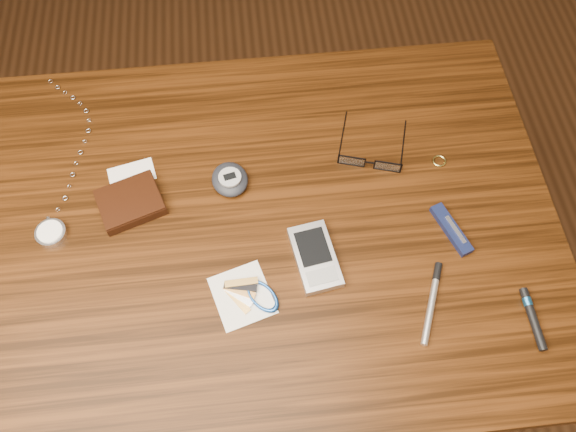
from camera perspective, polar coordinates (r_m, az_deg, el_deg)
name	(u,v)px	position (r m, az deg, el deg)	size (l,w,h in m)	color
ground	(265,345)	(1.61, -2.35, -12.99)	(3.80, 3.80, 0.00)	#472814
desk	(252,249)	(1.00, -3.70, -3.32)	(1.00, 0.70, 0.75)	#381B09
wallet_and_card	(130,202)	(0.94, -15.72, 1.42)	(0.12, 0.15, 0.02)	black
eyeglasses	(370,161)	(0.96, 8.32, 5.56)	(0.14, 0.14, 0.02)	black
gold_ring	(439,161)	(0.99, 15.11, 5.42)	(0.02, 0.02, 0.00)	#C9BB5E
pocket_watch	(53,226)	(0.97, -22.81, -0.95)	(0.09, 0.35, 0.02)	silver
pda_phone	(315,257)	(0.87, 2.77, -4.17)	(0.08, 0.12, 0.02)	#B9B9BE
pedometer	(230,179)	(0.93, -5.93, 3.73)	(0.07, 0.08, 0.03)	black
notepad_keys	(252,295)	(0.85, -3.69, -8.02)	(0.12, 0.11, 0.01)	white
pocket_knife	(451,229)	(0.93, 16.26, -1.31)	(0.05, 0.09, 0.01)	#11133E
silver_pen	(433,296)	(0.87, 14.50, -7.92)	(0.06, 0.13, 0.01)	silver
black_blue_pen	(532,317)	(0.91, 23.57, -9.35)	(0.01, 0.09, 0.01)	black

